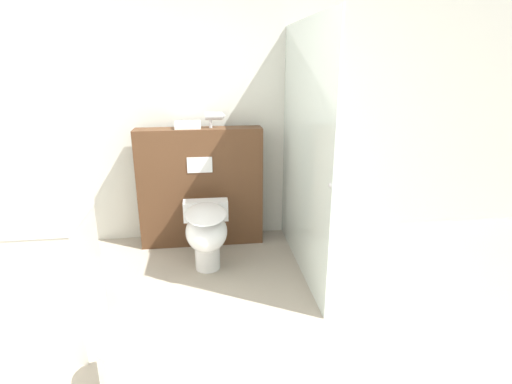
{
  "coord_description": "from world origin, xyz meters",
  "views": [
    {
      "loc": [
        -0.13,
        -1.54,
        1.66
      ],
      "look_at": [
        0.24,
        1.32,
        0.71
      ],
      "focal_mm": 28.0,
      "sensor_mm": 36.0,
      "label": 1
    }
  ],
  "objects_px": {
    "toilet": "(207,231)",
    "waste_bin": "(121,366)",
    "hair_drier": "(215,117)",
    "sink_vanity": "(47,272)"
  },
  "relations": [
    {
      "from": "hair_drier",
      "to": "waste_bin",
      "type": "distance_m",
      "value": 2.15
    },
    {
      "from": "hair_drier",
      "to": "waste_bin",
      "type": "relative_size",
      "value": 0.66
    },
    {
      "from": "hair_drier",
      "to": "waste_bin",
      "type": "xyz_separation_m",
      "value": [
        -0.58,
        -1.77,
        -1.06
      ]
    },
    {
      "from": "toilet",
      "to": "waste_bin",
      "type": "bearing_deg",
      "value": -111.23
    },
    {
      "from": "toilet",
      "to": "waste_bin",
      "type": "xyz_separation_m",
      "value": [
        -0.47,
        -1.21,
        -0.22
      ]
    },
    {
      "from": "waste_bin",
      "to": "hair_drier",
      "type": "bearing_deg",
      "value": 71.93
    },
    {
      "from": "sink_vanity",
      "to": "waste_bin",
      "type": "xyz_separation_m",
      "value": [
        0.47,
        -0.44,
        -0.34
      ]
    },
    {
      "from": "sink_vanity",
      "to": "waste_bin",
      "type": "distance_m",
      "value": 0.73
    },
    {
      "from": "sink_vanity",
      "to": "waste_bin",
      "type": "bearing_deg",
      "value": -43.56
    },
    {
      "from": "sink_vanity",
      "to": "hair_drier",
      "type": "distance_m",
      "value": 1.84
    }
  ]
}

